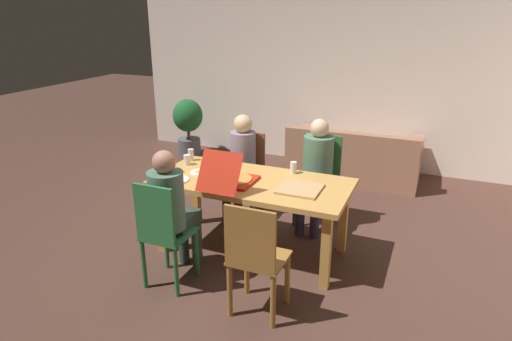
# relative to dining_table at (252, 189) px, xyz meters

# --- Properties ---
(ground_plane) EXTENTS (20.00, 20.00, 0.00)m
(ground_plane) POSITION_rel_dining_table_xyz_m (0.00, 0.00, -0.67)
(ground_plane) COLOR #4B3027
(back_wall) EXTENTS (6.46, 0.12, 2.91)m
(back_wall) POSITION_rel_dining_table_xyz_m (0.00, 3.10, 0.78)
(back_wall) COLOR silver
(back_wall) RESTS_ON ground
(dining_table) EXTENTS (1.88, 0.89, 0.77)m
(dining_table) POSITION_rel_dining_table_xyz_m (0.00, 0.00, 0.00)
(dining_table) COLOR tan
(dining_table) RESTS_ON ground
(chair_0) EXTENTS (0.38, 0.40, 1.00)m
(chair_0) POSITION_rel_dining_table_xyz_m (-0.45, -0.87, -0.13)
(chair_0) COLOR #2A6F3A
(chair_0) RESTS_ON ground
(person_0) EXTENTS (0.30, 0.53, 1.24)m
(person_0) POSITION_rel_dining_table_xyz_m (-0.45, -0.71, 0.05)
(person_0) COLOR #303F36
(person_0) RESTS_ON ground
(chair_1) EXTENTS (0.41, 0.39, 0.96)m
(chair_1) POSITION_rel_dining_table_xyz_m (-0.45, 0.87, -0.15)
(chair_1) COLOR brown
(chair_1) RESTS_ON ground
(person_1) EXTENTS (0.29, 0.51, 1.20)m
(person_1) POSITION_rel_dining_table_xyz_m (-0.45, 0.72, 0.04)
(person_1) COLOR #412B43
(person_1) RESTS_ON ground
(chair_2) EXTENTS (0.46, 0.39, 1.01)m
(chair_2) POSITION_rel_dining_table_xyz_m (0.42, 0.92, -0.14)
(chair_2) COLOR #2E6634
(chair_2) RESTS_ON ground
(person_2) EXTENTS (0.33, 0.54, 1.22)m
(person_2) POSITION_rel_dining_table_xyz_m (0.42, 0.78, 0.05)
(person_2) COLOR #332F4E
(person_2) RESTS_ON ground
(chair_3) EXTENTS (0.43, 0.39, 0.98)m
(chair_3) POSITION_rel_dining_table_xyz_m (0.42, -0.93, -0.14)
(chair_3) COLOR olive
(chair_3) RESTS_ON ground
(pizza_box_0) EXTENTS (0.39, 0.59, 0.37)m
(pizza_box_0) POSITION_rel_dining_table_xyz_m (-0.14, -0.16, 0.14)
(pizza_box_0) COLOR red
(pizza_box_0) RESTS_ON dining_table
(pizza_box_1) EXTENTS (0.38, 0.38, 0.02)m
(pizza_box_1) POSITION_rel_dining_table_xyz_m (0.50, -0.05, 0.10)
(pizza_box_1) COLOR tan
(pizza_box_1) RESTS_ON dining_table
(plate_0) EXTENTS (0.22, 0.22, 0.03)m
(plate_0) POSITION_rel_dining_table_xyz_m (-0.56, -0.01, 0.10)
(plate_0) COLOR white
(plate_0) RESTS_ON dining_table
(plate_1) EXTENTS (0.25, 0.25, 0.03)m
(plate_1) POSITION_rel_dining_table_xyz_m (-0.40, 0.28, 0.10)
(plate_1) COLOR white
(plate_1) RESTS_ON dining_table
(plate_2) EXTENTS (0.26, 0.26, 0.03)m
(plate_2) POSITION_rel_dining_table_xyz_m (-0.68, -0.28, 0.10)
(plate_2) COLOR white
(plate_2) RESTS_ON dining_table
(drinking_glass_0) EXTENTS (0.07, 0.07, 0.13)m
(drinking_glass_0) POSITION_rel_dining_table_xyz_m (-0.81, -0.11, 0.16)
(drinking_glass_0) COLOR #DCCB63
(drinking_glass_0) RESTS_ON dining_table
(drinking_glass_1) EXTENTS (0.06, 0.06, 0.13)m
(drinking_glass_1) POSITION_rel_dining_table_xyz_m (-0.85, 0.30, 0.16)
(drinking_glass_1) COLOR silver
(drinking_glass_1) RESTS_ON dining_table
(drinking_glass_2) EXTENTS (0.07, 0.07, 0.11)m
(drinking_glass_2) POSITION_rel_dining_table_xyz_m (-0.81, 0.16, 0.15)
(drinking_glass_2) COLOR silver
(drinking_glass_2) RESTS_ON dining_table
(drinking_glass_3) EXTENTS (0.07, 0.07, 0.12)m
(drinking_glass_3) POSITION_rel_dining_table_xyz_m (0.30, 0.34, 0.15)
(drinking_glass_3) COLOR silver
(drinking_glass_3) RESTS_ON dining_table
(couch) EXTENTS (1.81, 0.92, 0.76)m
(couch) POSITION_rel_dining_table_xyz_m (0.52, 2.48, -0.39)
(couch) COLOR #9A6B51
(couch) RESTS_ON ground
(potted_plant) EXTENTS (0.49, 0.49, 0.93)m
(potted_plant) POSITION_rel_dining_table_xyz_m (-2.25, 2.54, -0.13)
(potted_plant) COLOR #55555C
(potted_plant) RESTS_ON ground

